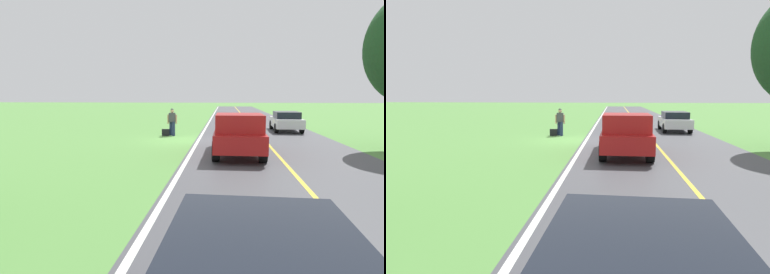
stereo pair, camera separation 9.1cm
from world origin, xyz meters
The scene contains 8 objects.
ground_plane centered at (0.00, 0.00, 0.00)m, with size 200.00×200.00×0.00m, color #568E42.
road_surface centered at (-4.59, 0.00, 0.00)m, with size 7.90×120.00×0.00m, color #47474C.
lane_edge_line centered at (-0.82, 0.00, 0.01)m, with size 0.16×117.60×0.00m, color silver.
lane_centre_line centered at (-4.59, 0.00, 0.01)m, with size 0.14×117.60×0.00m, color gold.
hitchhiker_walking centered at (1.02, -1.99, 0.98)m, with size 0.62×0.51×1.75m.
suitcase_carried centered at (1.44, -1.91, 0.21)m, with size 0.20×0.46×0.43m, color black.
pickup_truck_passing centered at (-2.88, 4.72, 0.97)m, with size 2.14×5.42×1.82m.
sedan_near_oncoming centered at (-6.68, -5.48, 0.75)m, with size 1.99×4.43×1.41m.
Camera 1 is at (-2.28, 18.98, 2.55)m, focal length 31.27 mm.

